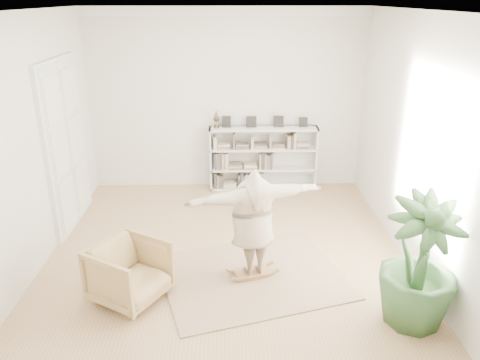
{
  "coord_description": "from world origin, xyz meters",
  "views": [
    {
      "loc": [
        0.08,
        -6.31,
        3.77
      ],
      "look_at": [
        0.22,
        0.4,
        1.12
      ],
      "focal_mm": 35.0,
      "sensor_mm": 36.0,
      "label": 1
    }
  ],
  "objects_px": {
    "bookshelf": "(263,159)",
    "houseplant": "(419,263)",
    "rocker_board": "(252,272)",
    "armchair": "(130,272)",
    "person": "(253,220)"
  },
  "relations": [
    {
      "from": "armchair",
      "to": "houseplant",
      "type": "bearing_deg",
      "value": -67.21
    },
    {
      "from": "armchair",
      "to": "rocker_board",
      "type": "bearing_deg",
      "value": -41.98
    },
    {
      "from": "armchair",
      "to": "rocker_board",
      "type": "xyz_separation_m",
      "value": [
        1.64,
        0.48,
        -0.33
      ]
    },
    {
      "from": "rocker_board",
      "to": "houseplant",
      "type": "xyz_separation_m",
      "value": [
        1.92,
        -1.03,
        0.76
      ]
    },
    {
      "from": "houseplant",
      "to": "person",
      "type": "bearing_deg",
      "value": 151.7
    },
    {
      "from": "person",
      "to": "houseplant",
      "type": "relative_size",
      "value": 1.16
    },
    {
      "from": "bookshelf",
      "to": "houseplant",
      "type": "distance_m",
      "value": 4.67
    },
    {
      "from": "person",
      "to": "houseplant",
      "type": "xyz_separation_m",
      "value": [
        1.92,
        -1.03,
        -0.08
      ]
    },
    {
      "from": "armchair",
      "to": "bookshelf",
      "type": "bearing_deg",
      "value": 4.08
    },
    {
      "from": "rocker_board",
      "to": "person",
      "type": "height_order",
      "value": "person"
    },
    {
      "from": "armchair",
      "to": "rocker_board",
      "type": "relative_size",
      "value": 1.57
    },
    {
      "from": "armchair",
      "to": "rocker_board",
      "type": "distance_m",
      "value": 1.74
    },
    {
      "from": "armchair",
      "to": "houseplant",
      "type": "relative_size",
      "value": 0.53
    },
    {
      "from": "bookshelf",
      "to": "rocker_board",
      "type": "distance_m",
      "value": 3.43
    },
    {
      "from": "rocker_board",
      "to": "houseplant",
      "type": "relative_size",
      "value": 0.34
    }
  ]
}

